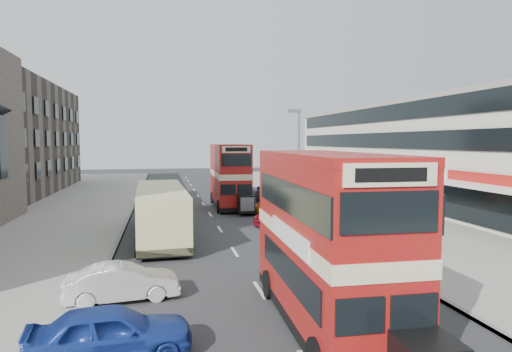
{
  "coord_description": "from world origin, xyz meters",
  "views": [
    {
      "loc": [
        -3.57,
        -14.11,
        5.71
      ],
      "look_at": [
        0.75,
        6.23,
        4.07
      ],
      "focal_mm": 30.9,
      "sensor_mm": 36.0,
      "label": 1
    }
  ],
  "objects": [
    {
      "name": "car_left_near",
      "position": [
        -4.98,
        -2.41,
        0.72
      ],
      "size": [
        4.39,
        2.15,
        1.44
      ],
      "primitive_type": "imported",
      "rotation": [
        0.0,
        0.0,
        1.68
      ],
      "color": "#1B3697",
      "rests_on": "ground"
    },
    {
      "name": "pedestrian_far",
      "position": [
        8.32,
        29.06,
        1.07
      ],
      "size": [
        1.16,
        0.87,
        1.84
      ],
      "primitive_type": "imported",
      "rotation": [
        0.0,
        0.0,
        0.45
      ],
      "color": "gray",
      "rests_on": "pavement_right"
    },
    {
      "name": "car_right_c",
      "position": [
        4.61,
        31.4,
        0.6
      ],
      "size": [
        3.58,
        1.6,
        1.19
      ],
      "primitive_type": "imported",
      "rotation": [
        0.0,
        0.0,
        -1.52
      ],
      "color": "#63A4C7",
      "rests_on": "ground"
    },
    {
      "name": "bus_second",
      "position": [
        2.1,
        23.52,
        2.78
      ],
      "size": [
        2.8,
        9.62,
        5.27
      ],
      "rotation": [
        0.0,
        0.0,
        3.12
      ],
      "color": "black",
      "rests_on": "ground"
    },
    {
      "name": "cyclist",
      "position": [
        4.08,
        20.7,
        0.71
      ],
      "size": [
        0.64,
        1.62,
        2.06
      ],
      "rotation": [
        0.0,
        0.0,
        0.05
      ],
      "color": "gray",
      "rests_on": "ground"
    },
    {
      "name": "pavement_left",
      "position": [
        -12.0,
        20.0,
        0.07
      ],
      "size": [
        12.0,
        90.0,
        0.15
      ],
      "primitive_type": "cube",
      "color": "gray",
      "rests_on": "ground"
    },
    {
      "name": "car_right_b",
      "position": [
        5.03,
        19.52,
        0.56
      ],
      "size": [
        4.09,
        2.05,
        1.11
      ],
      "primitive_type": "imported",
      "rotation": [
        0.0,
        0.0,
        -1.52
      ],
      "color": "orange",
      "rests_on": "ground"
    },
    {
      "name": "street_lamp",
      "position": [
        6.52,
        18.0,
        4.78
      ],
      "size": [
        1.0,
        0.2,
        8.12
      ],
      "color": "slate",
      "rests_on": "ground"
    },
    {
      "name": "pedestrian_near",
      "position": [
        8.13,
        13.82,
        1.05
      ],
      "size": [
        0.8,
        0.73,
        1.8
      ],
      "primitive_type": "imported",
      "rotation": [
        0.0,
        0.0,
        3.68
      ],
      "color": "gray",
      "rests_on": "pavement_right"
    },
    {
      "name": "car_right_a",
      "position": [
        4.78,
        14.43,
        0.72
      ],
      "size": [
        5.16,
        2.49,
        1.45
      ],
      "primitive_type": "imported",
      "rotation": [
        0.0,
        0.0,
        -1.48
      ],
      "color": "maroon",
      "rests_on": "ground"
    },
    {
      "name": "coach",
      "position": [
        -3.72,
        12.02,
        1.65
      ],
      "size": [
        3.09,
        10.67,
        2.8
      ],
      "rotation": [
        0.0,
        0.0,
        0.04
      ],
      "color": "black",
      "rests_on": "ground"
    },
    {
      "name": "pavement_right",
      "position": [
        12.0,
        20.0,
        0.07
      ],
      "size": [
        12.0,
        90.0,
        0.15
      ],
      "primitive_type": "cube",
      "color": "gray",
      "rests_on": "ground"
    },
    {
      "name": "bus_main",
      "position": [
        1.32,
        -1.53,
        2.73
      ],
      "size": [
        2.82,
        9.47,
        5.18
      ],
      "rotation": [
        0.0,
        0.0,
        3.11
      ],
      "color": "black",
      "rests_on": "ground"
    },
    {
      "name": "kerb_left",
      "position": [
        -6.1,
        20.0,
        0.07
      ],
      "size": [
        0.2,
        90.0,
        0.16
      ],
      "primitive_type": "cube",
      "color": "gray",
      "rests_on": "ground"
    },
    {
      "name": "kerb_right",
      "position": [
        6.1,
        20.0,
        0.07
      ],
      "size": [
        0.2,
        90.0,
        0.16
      ],
      "primitive_type": "cube",
      "color": "gray",
      "rests_on": "ground"
    },
    {
      "name": "car_left_front",
      "position": [
        -5.05,
        2.0,
        0.66
      ],
      "size": [
        4.12,
        1.81,
        1.32
      ],
      "primitive_type": "imported",
      "rotation": [
        0.0,
        0.0,
        1.68
      ],
      "color": "silver",
      "rests_on": "ground"
    },
    {
      "name": "commercial_row",
      "position": [
        19.95,
        22.0,
        4.7
      ],
      "size": [
        9.9,
        46.2,
        9.3
      ],
      "color": "beige",
      "rests_on": "ground"
    },
    {
      "name": "ground",
      "position": [
        0.0,
        0.0,
        0.0
      ],
      "size": [
        160.0,
        160.0,
        0.0
      ],
      "primitive_type": "plane",
      "color": "#28282B",
      "rests_on": "ground"
    },
    {
      "name": "road_surface",
      "position": [
        0.0,
        20.0,
        0.01
      ],
      "size": [
        12.0,
        90.0,
        0.01
      ],
      "primitive_type": "cube",
      "color": "#28282B",
      "rests_on": "ground"
    }
  ]
}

